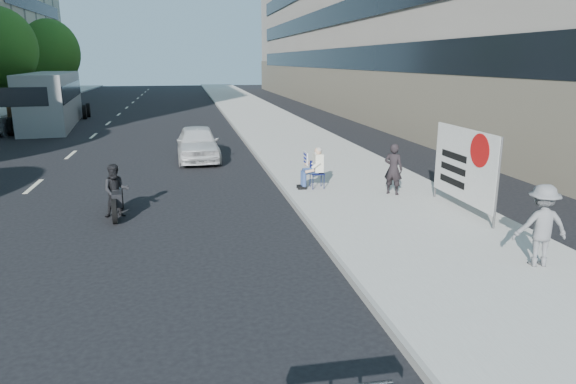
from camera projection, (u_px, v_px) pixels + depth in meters
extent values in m
plane|color=black|center=(264.00, 262.00, 10.62)|extent=(160.00, 160.00, 0.00)
cube|color=#9F9D95|center=(280.00, 130.00, 30.36)|extent=(5.00, 120.00, 0.15)
cylinder|color=#382616|center=(7.00, 98.00, 36.15)|extent=(0.30, 0.30, 2.97)
ellipsoid|color=#235015|center=(1.00, 48.00, 35.30)|extent=(4.80, 4.80, 5.52)
cylinder|color=#382616|center=(55.00, 90.00, 49.49)|extent=(0.30, 0.30, 2.62)
ellipsoid|color=#235015|center=(50.00, 53.00, 48.63)|extent=(5.40, 5.40, 6.21)
cylinder|color=#12174F|center=(313.00, 182.00, 15.90)|extent=(0.02, 0.02, 0.45)
cylinder|color=#12174F|center=(324.00, 182.00, 15.97)|extent=(0.02, 0.02, 0.45)
cylinder|color=#12174F|center=(310.00, 180.00, 16.25)|extent=(0.02, 0.02, 0.45)
cylinder|color=#12174F|center=(321.00, 179.00, 16.31)|extent=(0.02, 0.02, 0.45)
cube|color=#12174F|center=(317.00, 173.00, 16.05)|extent=(0.40, 0.40, 0.03)
cube|color=#12174F|center=(316.00, 166.00, 16.18)|extent=(0.40, 0.02, 0.40)
cylinder|color=navy|center=(311.00, 172.00, 15.89)|extent=(0.44, 0.17, 0.17)
cylinder|color=navy|center=(304.00, 179.00, 15.91)|extent=(0.14, 0.14, 0.46)
cube|color=black|center=(302.00, 188.00, 15.96)|extent=(0.26, 0.11, 0.10)
cylinder|color=navy|center=(310.00, 170.00, 16.08)|extent=(0.44, 0.17, 0.17)
cylinder|color=navy|center=(303.00, 178.00, 16.10)|extent=(0.14, 0.14, 0.46)
cube|color=black|center=(301.00, 186.00, 16.15)|extent=(0.26, 0.11, 0.10)
cube|color=beige|center=(318.00, 163.00, 15.97)|extent=(0.26, 0.42, 0.56)
sphere|color=tan|center=(318.00, 151.00, 15.88)|extent=(0.23, 0.23, 0.23)
ellipsoid|color=gray|center=(319.00, 150.00, 15.87)|extent=(0.22, 0.24, 0.19)
ellipsoid|color=gray|center=(316.00, 153.00, 15.88)|extent=(0.10, 0.14, 0.13)
cylinder|color=beige|center=(316.00, 165.00, 15.72)|extent=(0.30, 0.10, 0.25)
cylinder|color=tan|center=(310.00, 171.00, 15.73)|extent=(0.29, 0.09, 0.14)
cylinder|color=beige|center=(314.00, 161.00, 16.20)|extent=(0.26, 0.20, 0.32)
cylinder|color=tan|center=(309.00, 163.00, 16.33)|extent=(0.30, 0.21, 0.18)
cube|color=white|center=(306.00, 158.00, 16.43)|extent=(0.03, 0.55, 0.40)
imported|color=slate|center=(541.00, 225.00, 9.88)|extent=(1.13, 0.76, 1.62)
imported|color=black|center=(393.00, 169.00, 15.23)|extent=(0.66, 0.64, 1.53)
cylinder|color=#4C4C4C|center=(498.00, 184.00, 11.98)|extent=(0.06, 0.06, 2.20)
cylinder|color=#4C4C4C|center=(437.00, 160.00, 14.83)|extent=(0.06, 0.06, 2.20)
cube|color=silver|center=(464.00, 165.00, 13.37)|extent=(0.04, 3.00, 1.90)
cylinder|color=#A50C0C|center=(480.00, 151.00, 12.57)|extent=(0.01, 0.84, 0.84)
cube|color=black|center=(454.00, 156.00, 13.80)|extent=(0.01, 1.30, 0.18)
cube|color=black|center=(453.00, 169.00, 13.89)|extent=(0.01, 1.30, 0.18)
cube|color=black|center=(452.00, 181.00, 13.97)|extent=(0.01, 1.30, 0.18)
imported|color=silver|center=(198.00, 143.00, 21.35)|extent=(1.77, 4.23, 1.43)
cylinder|color=black|center=(114.00, 211.00, 13.04)|extent=(0.19, 0.65, 0.64)
cylinder|color=black|center=(121.00, 197.00, 14.37)|extent=(0.19, 0.65, 0.64)
cube|color=black|center=(117.00, 196.00, 13.65)|extent=(0.38, 1.22, 0.35)
imported|color=black|center=(116.00, 191.00, 13.52)|extent=(0.75, 0.61, 1.42)
cube|color=gray|center=(52.00, 99.00, 32.62)|extent=(3.72, 12.19, 3.30)
cube|color=black|center=(29.00, 91.00, 32.24)|extent=(1.24, 11.45, 1.00)
cube|color=black|center=(72.00, 90.00, 32.73)|extent=(1.24, 11.45, 1.00)
cube|color=black|center=(23.00, 97.00, 26.77)|extent=(2.39, 0.31, 1.00)
cylinder|color=black|center=(11.00, 127.00, 28.40)|extent=(0.35, 1.02, 1.00)
cylinder|color=black|center=(59.00, 125.00, 28.87)|extent=(0.35, 1.02, 1.00)
cylinder|color=black|center=(21.00, 122.00, 30.30)|extent=(0.35, 1.02, 1.00)
cylinder|color=black|center=(66.00, 121.00, 30.77)|extent=(0.35, 1.02, 1.00)
cylinder|color=black|center=(47.00, 113.00, 35.99)|extent=(0.35, 1.02, 1.00)
cylinder|color=black|center=(84.00, 112.00, 36.47)|extent=(0.35, 1.02, 1.00)
cylinder|color=black|center=(52.00, 111.00, 37.42)|extent=(0.35, 1.02, 1.00)
cylinder|color=black|center=(88.00, 110.00, 37.89)|extent=(0.35, 1.02, 1.00)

